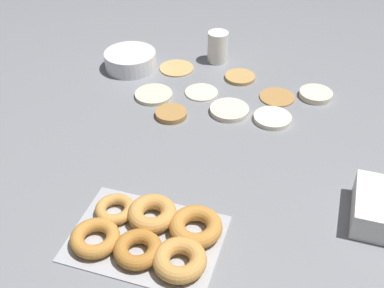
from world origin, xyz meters
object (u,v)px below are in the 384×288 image
(pancake_3, at_px, (201,92))
(donut_tray, at_px, (151,234))
(pancake_7, at_px, (177,68))
(pancake_6, at_px, (154,95))
(pancake_4, at_px, (316,94))
(pancake_2, at_px, (272,118))
(container_stack, at_px, (382,209))
(pancake_8, at_px, (229,110))
(pancake_1, at_px, (240,77))
(pancake_5, at_px, (171,114))
(pancake_0, at_px, (277,96))
(paper_cup, at_px, (218,47))
(batter_bowl, at_px, (130,60))

(pancake_3, distance_m, donut_tray, 0.54)
(pancake_7, distance_m, donut_tray, 0.67)
(pancake_6, distance_m, pancake_7, 0.16)
(pancake_3, relative_size, pancake_4, 1.02)
(pancake_2, relative_size, container_stack, 0.68)
(pancake_2, bearing_deg, pancake_8, 179.38)
(pancake_1, xyz_separation_m, pancake_5, (-0.13, -0.24, 0.00))
(pancake_6, relative_size, donut_tray, 0.36)
(pancake_0, xyz_separation_m, paper_cup, (-0.21, 0.16, 0.04))
(pancake_1, bearing_deg, donut_tray, -92.14)
(pancake_6, bearing_deg, pancake_3, 24.43)
(pancake_0, relative_size, paper_cup, 1.02)
(pancake_4, bearing_deg, pancake_8, -145.13)
(pancake_3, relative_size, batter_bowl, 0.60)
(batter_bowl, height_order, paper_cup, paper_cup)
(pancake_8, relative_size, container_stack, 0.72)
(pancake_6, xyz_separation_m, batter_bowl, (-0.12, 0.13, 0.02))
(pancake_2, distance_m, pancake_4, 0.17)
(pancake_1, xyz_separation_m, batter_bowl, (-0.33, -0.04, 0.02))
(pancake_7, relative_size, container_stack, 0.72)
(pancake_5, bearing_deg, pancake_3, 71.60)
(pancake_4, bearing_deg, paper_cup, 159.30)
(pancake_4, height_order, batter_bowl, batter_bowl)
(pancake_2, bearing_deg, pancake_4, 57.24)
(pancake_2, height_order, paper_cup, paper_cup)
(pancake_6, xyz_separation_m, donut_tray, (0.18, -0.48, 0.01))
(pancake_1, bearing_deg, pancake_0, -30.56)
(pancake_2, distance_m, paper_cup, 0.34)
(pancake_7, xyz_separation_m, batter_bowl, (-0.13, -0.03, 0.02))
(pancake_4, distance_m, paper_cup, 0.34)
(pancake_1, xyz_separation_m, pancake_8, (0.01, -0.18, 0.00))
(pancake_5, bearing_deg, pancake_6, 135.93)
(pancake_4, xyz_separation_m, donut_tray, (-0.24, -0.61, 0.01))
(pancake_3, height_order, batter_bowl, batter_bowl)
(batter_bowl, bearing_deg, pancake_1, 6.36)
(pancake_0, bearing_deg, pancake_1, 149.44)
(pancake_3, height_order, pancake_6, same)
(pancake_5, bearing_deg, pancake_2, 13.47)
(pancake_0, relative_size, batter_bowl, 0.63)
(pancake_0, bearing_deg, pancake_2, -86.79)
(pancake_7, height_order, container_stack, container_stack)
(donut_tray, height_order, paper_cup, paper_cup)
(pancake_2, xyz_separation_m, container_stack, (0.27, -0.28, 0.02))
(pancake_7, bearing_deg, donut_tray, -75.16)
(pancake_5, relative_size, container_stack, 0.58)
(pancake_0, xyz_separation_m, donut_tray, (-0.14, -0.57, 0.01))
(pancake_0, distance_m, pancake_8, 0.15)
(pancake_8, bearing_deg, donut_tray, -94.50)
(pancake_6, xyz_separation_m, pancake_7, (0.01, 0.16, -0.00))
(paper_cup, bearing_deg, pancake_1, -42.77)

